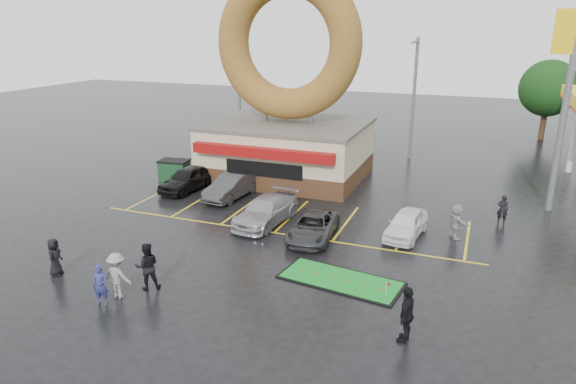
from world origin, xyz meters
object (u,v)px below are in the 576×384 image
(car_silver, at_px, (266,211))
(shell_sign, at_px, (571,75))
(person_blue, at_px, (101,285))
(car_grey, at_px, (313,226))
(streetlight_left, at_px, (239,89))
(person_cameraman, at_px, (407,314))
(car_dgrey, at_px, (231,186))
(car_black, at_px, (188,179))
(putting_green, at_px, (341,280))
(car_white, at_px, (406,224))
(dumpster, at_px, (174,171))
(streetlight_mid, at_px, (414,96))
(donut_shop, at_px, (287,111))

(car_silver, bearing_deg, shell_sign, 34.85)
(person_blue, bearing_deg, car_grey, 40.28)
(streetlight_left, bearing_deg, person_blue, -75.02)
(person_cameraman, bearing_deg, car_dgrey, -124.78)
(car_black, bearing_deg, person_blue, -64.20)
(car_grey, xyz_separation_m, putting_green, (2.45, -3.78, -0.55))
(car_white, distance_m, dumpster, 16.24)
(dumpster, bearing_deg, car_dgrey, -27.13)
(streetlight_mid, xyz_separation_m, car_white, (2.14, -15.60, -4.15))
(shell_sign, relative_size, streetlight_left, 1.18)
(streetlight_left, distance_m, car_grey, 20.76)
(person_cameraman, relative_size, putting_green, 0.38)
(dumpster, bearing_deg, car_white, -21.73)
(donut_shop, distance_m, person_blue, 18.54)
(car_dgrey, xyz_separation_m, putting_green, (8.89, -7.77, -0.66))
(dumpster, bearing_deg, shell_sign, -0.69)
(shell_sign, xyz_separation_m, car_black, (-20.65, -4.14, -6.64))
(donut_shop, relative_size, car_silver, 2.87)
(person_blue, relative_size, dumpster, 0.87)
(car_silver, distance_m, car_white, 7.09)
(car_silver, relative_size, car_grey, 1.11)
(car_grey, height_order, dumpster, dumpster)
(shell_sign, relative_size, car_white, 2.85)
(person_cameraman, bearing_deg, person_blue, -73.18)
(car_black, distance_m, car_white, 14.03)
(car_dgrey, distance_m, car_grey, 7.58)
(streetlight_mid, height_order, person_cameraman, streetlight_mid)
(donut_shop, bearing_deg, car_grey, -62.16)
(shell_sign, distance_m, car_dgrey, 19.21)
(person_blue, bearing_deg, car_dgrey, 76.78)
(car_dgrey, bearing_deg, person_blue, -78.50)
(car_white, bearing_deg, person_cameraman, -74.24)
(car_dgrey, relative_size, person_cameraman, 2.17)
(shell_sign, height_order, streetlight_left, shell_sign)
(car_silver, height_order, car_grey, car_silver)
(shell_sign, height_order, person_cameraman, shell_sign)
(streetlight_mid, relative_size, car_black, 2.08)
(car_grey, bearing_deg, person_blue, -126.09)
(donut_shop, xyz_separation_m, car_white, (9.14, -7.65, -3.83))
(car_grey, bearing_deg, putting_green, -61.88)
(car_grey, distance_m, car_white, 4.52)
(streetlight_mid, distance_m, putting_green, 21.72)
(streetlight_mid, height_order, car_grey, streetlight_mid)
(dumpster, bearing_deg, car_grey, -34.14)
(shell_sign, distance_m, person_cameraman, 17.62)
(shell_sign, bearing_deg, car_white, -135.75)
(streetlight_mid, xyz_separation_m, putting_green, (0.45, -21.19, -4.74))
(car_black, distance_m, car_grey, 10.59)
(streetlight_left, xyz_separation_m, person_cameraman, (17.51, -23.39, -3.80))
(person_blue, bearing_deg, streetlight_mid, 55.97)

